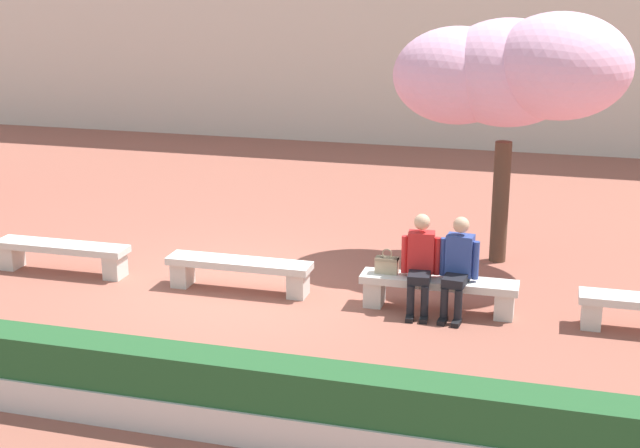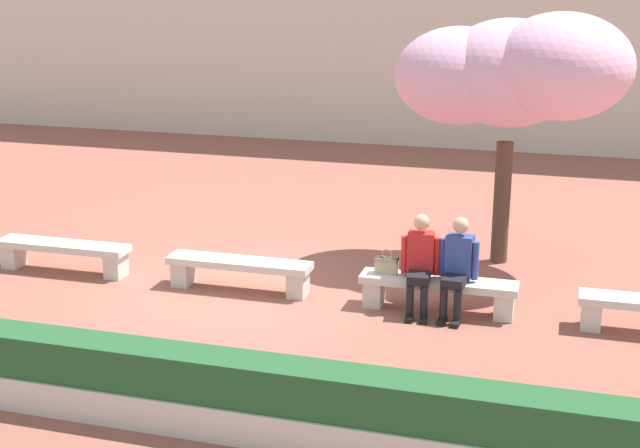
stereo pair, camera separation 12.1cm
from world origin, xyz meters
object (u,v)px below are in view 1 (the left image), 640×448
(person_seated_left, at_px, (420,260))
(stone_bench_near_west, at_px, (62,252))
(cherry_tree_main, at_px, (511,72))
(stone_bench_near_east, at_px, (439,288))
(stone_bench_center, at_px, (239,269))
(handbag, at_px, (387,264))
(person_seated_right, at_px, (458,263))

(person_seated_left, bearing_deg, stone_bench_near_west, 179.43)
(stone_bench_near_west, distance_m, cherry_tree_main, 7.06)
(stone_bench_near_east, bearing_deg, stone_bench_near_west, 180.00)
(stone_bench_center, height_order, person_seated_left, person_seated_left)
(stone_bench_near_west, bearing_deg, handbag, 0.26)
(stone_bench_near_west, height_order, handbag, handbag)
(stone_bench_near_west, xyz_separation_m, cherry_tree_main, (6.18, 2.21, 2.59))
(stone_bench_near_west, height_order, person_seated_left, person_seated_left)
(person_seated_right, bearing_deg, stone_bench_center, 178.99)
(person_seated_right, bearing_deg, person_seated_left, 179.99)
(handbag, bearing_deg, cherry_tree_main, 58.99)
(person_seated_left, relative_size, handbag, 3.81)
(person_seated_left, bearing_deg, handbag, 170.70)
(person_seated_right, distance_m, handbag, 0.95)
(person_seated_left, height_order, handbag, person_seated_left)
(stone_bench_near_east, relative_size, handbag, 6.06)
(stone_bench_near_west, relative_size, person_seated_right, 1.59)
(stone_bench_near_east, height_order, person_seated_right, person_seated_right)
(stone_bench_near_west, relative_size, person_seated_left, 1.59)
(cherry_tree_main, bearing_deg, handbag, -121.01)
(stone_bench_near_west, xyz_separation_m, stone_bench_near_east, (5.57, 0.00, 0.00))
(stone_bench_center, height_order, stone_bench_near_east, same)
(stone_bench_center, bearing_deg, handbag, 0.60)
(handbag, bearing_deg, stone_bench_center, -179.40)
(stone_bench_center, distance_m, stone_bench_near_east, 2.78)
(stone_bench_near_west, bearing_deg, person_seated_left, -0.57)
(cherry_tree_main, bearing_deg, stone_bench_near_west, -160.29)
(stone_bench_near_west, distance_m, handbag, 4.87)
(stone_bench_near_west, height_order, person_seated_right, person_seated_right)
(stone_bench_center, bearing_deg, stone_bench_near_west, 180.00)
(cherry_tree_main, bearing_deg, person_seated_right, -99.36)
(person_seated_right, relative_size, cherry_tree_main, 0.34)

